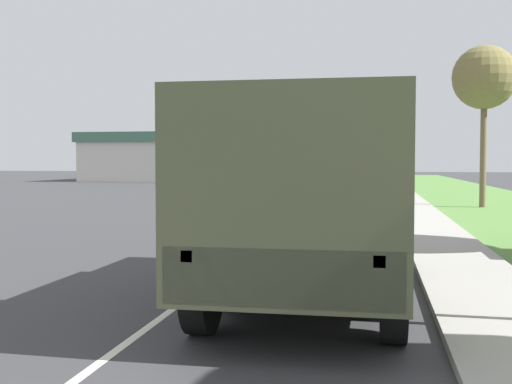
% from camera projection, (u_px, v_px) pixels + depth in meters
% --- Properties ---
extents(ground_plane, '(180.00, 180.00, 0.00)m').
position_uv_depth(ground_plane, '(330.00, 194.00, 41.08)').
color(ground_plane, '#38383A').
extents(lane_centre_stripe, '(0.12, 120.00, 0.00)m').
position_uv_depth(lane_centre_stripe, '(330.00, 194.00, 41.08)').
color(lane_centre_stripe, silver).
rests_on(lane_centre_stripe, ground).
extents(sidewalk_right, '(1.80, 120.00, 0.12)m').
position_uv_depth(sidewalk_right, '(401.00, 194.00, 40.26)').
color(sidewalk_right, '#9E9B93').
rests_on(sidewalk_right, ground).
extents(grass_strip_right, '(7.00, 120.00, 0.02)m').
position_uv_depth(grass_strip_right, '(474.00, 195.00, 39.47)').
color(grass_strip_right, '#56843D').
rests_on(grass_strip_right, ground).
extents(military_truck, '(2.57, 6.91, 2.90)m').
position_uv_depth(military_truck, '(313.00, 191.00, 9.64)').
color(military_truck, '#474C38').
rests_on(military_truck, ground).
extents(car_nearest_ahead, '(1.78, 4.38, 1.54)m').
position_uv_depth(car_nearest_ahead, '(333.00, 205.00, 20.50)').
color(car_nearest_ahead, silver).
rests_on(car_nearest_ahead, ground).
extents(car_second_ahead, '(1.76, 4.26, 1.59)m').
position_uv_depth(car_second_ahead, '(361.00, 188.00, 34.01)').
color(car_second_ahead, silver).
rests_on(car_second_ahead, ground).
extents(car_third_ahead, '(1.88, 3.98, 1.51)m').
position_uv_depth(car_third_ahead, '(302.00, 183.00, 42.10)').
color(car_third_ahead, navy).
rests_on(car_third_ahead, ground).
extents(car_fourth_ahead, '(1.75, 4.61, 1.40)m').
position_uv_depth(car_fourth_ahead, '(319.00, 180.00, 51.33)').
color(car_fourth_ahead, '#336B3D').
rests_on(car_fourth_ahead, ground).
extents(car_farthest_ahead, '(1.90, 4.13, 1.64)m').
position_uv_depth(car_farthest_ahead, '(331.00, 175.00, 65.84)').
color(car_farthest_ahead, maroon).
rests_on(car_farthest_ahead, ground).
extents(tree_far_right, '(2.88, 2.88, 7.31)m').
position_uv_depth(tree_far_right, '(484.00, 78.00, 28.88)').
color(tree_far_right, brown).
rests_on(tree_far_right, grass_strip_right).
extents(building_distant, '(16.43, 14.28, 5.08)m').
position_uv_depth(building_distant, '(171.00, 157.00, 70.60)').
color(building_distant, beige).
rests_on(building_distant, ground).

